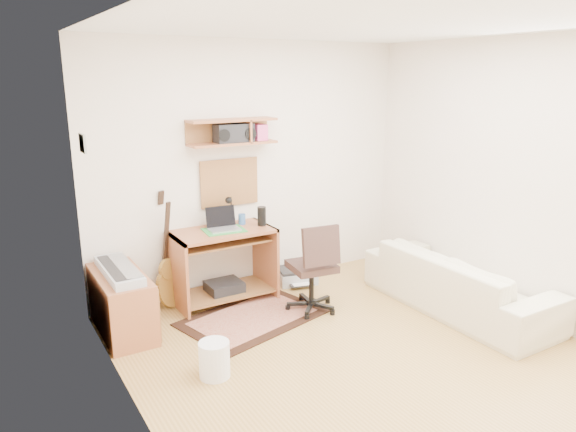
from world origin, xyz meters
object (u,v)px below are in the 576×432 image
cabinet (122,303)px  sofa (459,272)px  desk (224,266)px  printer (296,275)px  task_chair (312,266)px

cabinet → sofa: sofa is taller
desk → printer: bearing=2.4°
cabinet → sofa: 3.20m
cabinet → sofa: bearing=-22.1°
desk → sofa: (1.89, -1.38, 0.01)m
printer → sofa: size_ratio=0.21×
task_chair → desk: bearing=141.6°
task_chair → cabinet: 1.78m
printer → desk: bearing=-163.0°
desk → printer: desk is taller
desk → task_chair: task_chair is taller
sofa → printer: bearing=35.1°
cabinet → printer: 1.99m
task_chair → printer: task_chair is taller
desk → task_chair: bearing=-45.9°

